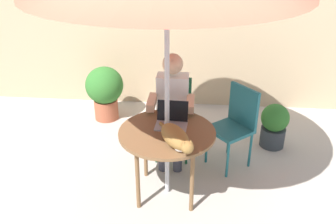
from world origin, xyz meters
TOP-DOWN VIEW (x-y plane):
  - ground_plane at (0.00, 0.00)m, footprint 14.00×14.00m
  - fence_back at (0.00, 2.11)m, footprint 5.86×0.08m
  - patio_table at (0.00, 0.00)m, footprint 0.92×0.92m
  - chair_occupied at (0.00, 0.76)m, footprint 0.40×0.40m
  - chair_empty at (0.70, 0.59)m, footprint 0.56×0.56m
  - person_seated at (-0.00, 0.60)m, footprint 0.48×0.48m
  - laptop at (0.03, 0.15)m, footprint 0.31×0.27m
  - cat at (0.10, -0.25)m, footprint 0.37×0.60m
  - potted_plant_near_fence at (1.20, 0.99)m, footprint 0.33×0.33m
  - potted_plant_by_chair at (-0.99, 1.52)m, footprint 0.51×0.51m

SIDE VIEW (x-z plane):
  - ground_plane at x=0.00m, z-range 0.00..0.00m
  - potted_plant_near_fence at x=1.20m, z-range 0.01..0.56m
  - potted_plant_by_chair at x=-0.99m, z-range 0.06..0.80m
  - chair_occupied at x=0.00m, z-range 0.08..0.99m
  - chair_empty at x=0.70m, z-range 0.08..0.99m
  - patio_table at x=0.00m, z-range 0.29..1.00m
  - person_seated at x=0.00m, z-range 0.08..1.33m
  - laptop at x=0.03m, z-range 0.67..0.88m
  - cat at x=0.10m, z-range 0.71..0.88m
  - fence_back at x=0.00m, z-range 0.00..1.76m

